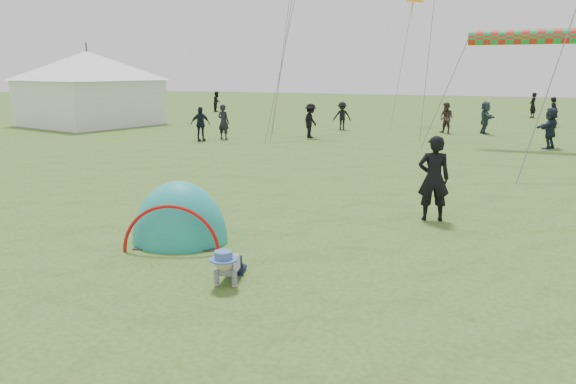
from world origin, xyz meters
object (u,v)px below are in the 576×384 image
at_px(popup_tent, 181,241).
at_px(event_marquee, 89,86).
at_px(standing_adult, 434,178).
at_px(crawling_toddler, 228,264).

height_order(popup_tent, event_marquee, event_marquee).
bearing_deg(popup_tent, standing_adult, 20.06).
bearing_deg(crawling_toddler, event_marquee, 122.59).
bearing_deg(popup_tent, event_marquee, 116.01).
distance_m(standing_adult, event_marquee, 27.46).
relative_size(crawling_toddler, popup_tent, 0.33).
bearing_deg(standing_adult, event_marquee, -48.88).
height_order(popup_tent, standing_adult, standing_adult).
xyz_separation_m(popup_tent, event_marquee, (-18.70, 18.41, 2.40)).
xyz_separation_m(crawling_toddler, event_marquee, (-20.67, 20.00, 2.09)).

